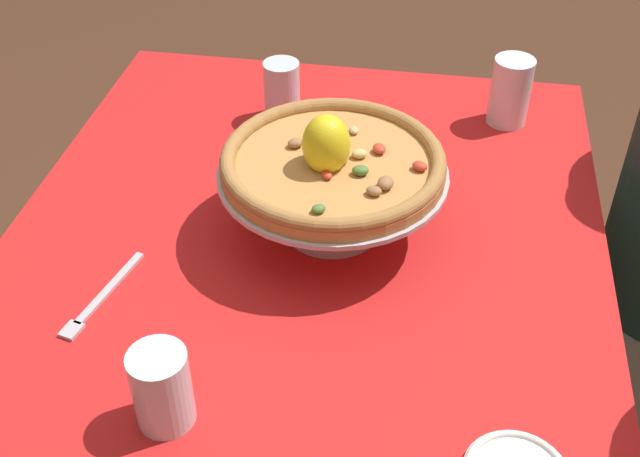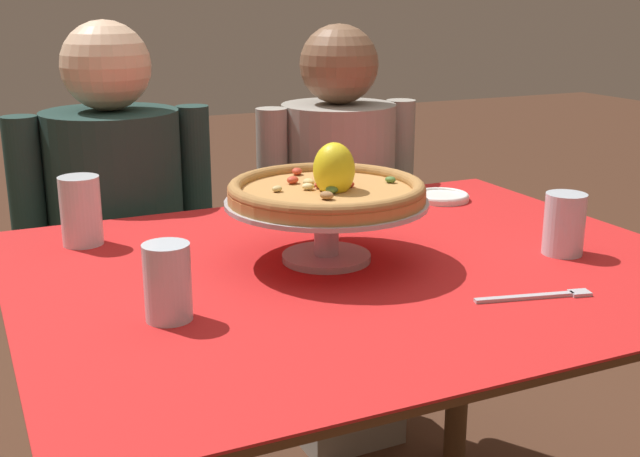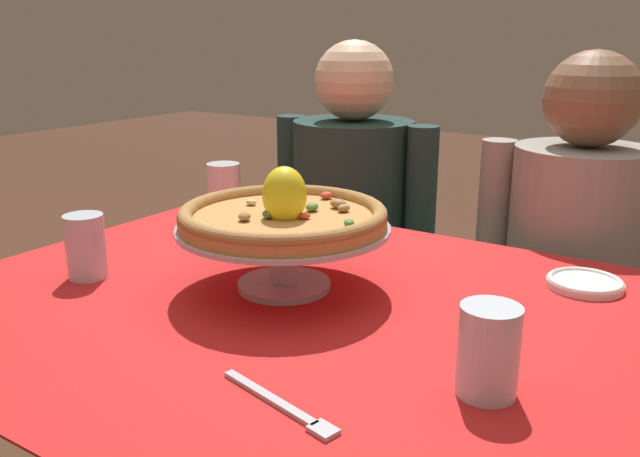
{
  "view_description": "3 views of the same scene",
  "coord_description": "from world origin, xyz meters",
  "views": [
    {
      "loc": [
        0.96,
        0.19,
        1.6
      ],
      "look_at": [
        -0.0,
        0.03,
        0.8
      ],
      "focal_mm": 44.87,
      "sensor_mm": 36.0,
      "label": 1
    },
    {
      "loc": [
        -0.63,
        -1.2,
        1.22
      ],
      "look_at": [
        -0.03,
        0.11,
        0.81
      ],
      "focal_mm": 44.92,
      "sensor_mm": 36.0,
      "label": 2
    },
    {
      "loc": [
        0.59,
        -0.82,
        1.19
      ],
      "look_at": [
        0.0,
        0.08,
        0.87
      ],
      "focal_mm": 37.4,
      "sensor_mm": 36.0,
      "label": 3
    }
  ],
  "objects": [
    {
      "name": "dining_table",
      "position": [
        0.0,
        0.0,
        0.65
      ],
      "size": [
        1.19,
        0.97,
        0.77
      ],
      "color": "brown",
      "rests_on": "ground"
    },
    {
      "name": "water_glass_side_left",
      "position": [
        -0.37,
        -0.11,
        0.82
      ],
      "size": [
        0.07,
        0.07,
        0.12
      ],
      "color": "silver",
      "rests_on": "dining_table"
    },
    {
      "name": "dinner_fork",
      "position": [
        0.18,
        -0.27,
        0.77
      ],
      "size": [
        0.19,
        0.06,
        0.01
      ],
      "color": "#B7B7C1",
      "rests_on": "dining_table"
    },
    {
      "name": "pizza",
      "position": [
        -0.04,
        0.04,
        0.9
      ],
      "size": [
        0.35,
        0.35,
        0.1
      ],
      "color": "#BC8447",
      "rests_on": "pizza_stand"
    },
    {
      "name": "water_glass_back_left",
      "position": [
        -0.43,
        0.33,
        0.82
      ],
      "size": [
        0.08,
        0.08,
        0.13
      ],
      "color": "white",
      "rests_on": "dining_table"
    },
    {
      "name": "water_glass_side_right",
      "position": [
        0.37,
        -0.11,
        0.81
      ],
      "size": [
        0.07,
        0.07,
        0.11
      ],
      "color": "silver",
      "rests_on": "dining_table"
    },
    {
      "name": "pizza_stand",
      "position": [
        -0.05,
        0.04,
        0.85
      ],
      "size": [
        0.36,
        0.36,
        0.11
      ],
      "color": "#B7B7C1",
      "rests_on": "dining_table"
    }
  ]
}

